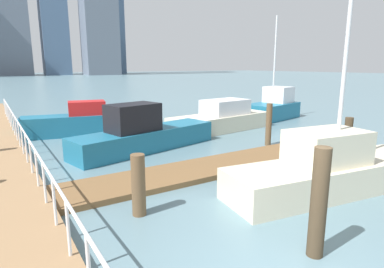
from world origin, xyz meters
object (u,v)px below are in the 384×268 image
Objects in this scene: moored_boat_0 at (143,134)px; moored_boat_2 at (274,107)px; moored_boat_1 at (333,169)px; moored_boat_4 at (222,119)px; moored_boat_3 at (82,122)px.

moored_boat_2 is (11.42, 3.19, 0.11)m from moored_boat_0.
moored_boat_1 reaches higher than moored_boat_4.
moored_boat_0 is at bearing 110.98° from moored_boat_1.
moored_boat_2 is 5.84m from moored_boat_4.
moored_boat_1 reaches higher than moored_boat_3.
moored_boat_3 is at bearing 157.05° from moored_boat_4.
moored_boat_0 reaches higher than moored_boat_3.
moored_boat_4 is at bearing 17.57° from moored_boat_0.
moored_boat_4 is at bearing -22.95° from moored_boat_3.
moored_boat_2 is 13.00m from moored_boat_3.
moored_boat_0 is 1.02× the size of moored_boat_2.
moored_boat_1 is 1.21× the size of moored_boat_4.
moored_boat_0 is 1.07× the size of moored_boat_4.
moored_boat_4 is (2.89, 9.26, -0.02)m from moored_boat_1.
moored_boat_0 is at bearing -164.40° from moored_boat_2.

